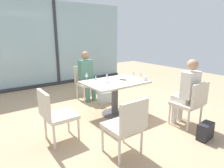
{
  "coord_description": "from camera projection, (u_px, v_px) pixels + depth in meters",
  "views": [
    {
      "loc": [
        -2.38,
        -3.15,
        1.7
      ],
      "look_at": [
        0.0,
        0.1,
        0.65
      ],
      "focal_mm": 31.37,
      "sensor_mm": 36.0,
      "label": 1
    }
  ],
  "objects": [
    {
      "name": "ground_plane",
      "position": [
        115.0,
        114.0,
        4.24
      ],
      "size": [
        12.0,
        12.0,
        0.0
      ],
      "primitive_type": "plane",
      "color": "tan"
    },
    {
      "name": "window_wall_backdrop",
      "position": [
        57.0,
        48.0,
        6.44
      ],
      "size": [
        5.03,
        0.1,
        2.7
      ],
      "color": "#99B7BC",
      "rests_on": "ground_plane"
    },
    {
      "name": "dining_table_main",
      "position": [
        115.0,
        90.0,
        4.11
      ],
      "size": [
        1.26,
        0.92,
        0.73
      ],
      "color": "#BCB29E",
      "rests_on": "ground_plane"
    },
    {
      "name": "chair_near_window",
      "position": [
        85.0,
        80.0,
        5.13
      ],
      "size": [
        0.46,
        0.51,
        0.87
      ],
      "color": "beige",
      "rests_on": "ground_plane"
    },
    {
      "name": "chair_front_right",
      "position": [
        191.0,
        101.0,
        3.55
      ],
      "size": [
        0.46,
        0.5,
        0.87
      ],
      "color": "beige",
      "rests_on": "ground_plane"
    },
    {
      "name": "chair_front_left",
      "position": [
        127.0,
        124.0,
        2.67
      ],
      "size": [
        0.46,
        0.5,
        0.87
      ],
      "color": "beige",
      "rests_on": "ground_plane"
    },
    {
      "name": "chair_side_end",
      "position": [
        55.0,
        113.0,
        3.04
      ],
      "size": [
        0.5,
        0.46,
        0.87
      ],
      "color": "beige",
      "rests_on": "ground_plane"
    },
    {
      "name": "person_near_window",
      "position": [
        87.0,
        74.0,
        4.99
      ],
      "size": [
        0.34,
        0.39,
        1.26
      ],
      "color": "#4C7F6B",
      "rests_on": "ground_plane"
    },
    {
      "name": "person_front_right",
      "position": [
        187.0,
        89.0,
        3.59
      ],
      "size": [
        0.34,
        0.39,
        1.26
      ],
      "color": "silver",
      "rests_on": "ground_plane"
    },
    {
      "name": "wine_glass_0",
      "position": [
        140.0,
        74.0,
        4.17
      ],
      "size": [
        0.07,
        0.07,
        0.18
      ],
      "color": "silver",
      "rests_on": "dining_table_main"
    },
    {
      "name": "wine_glass_1",
      "position": [
        96.0,
        78.0,
        3.76
      ],
      "size": [
        0.07,
        0.07,
        0.18
      ],
      "color": "silver",
      "rests_on": "dining_table_main"
    },
    {
      "name": "wine_glass_2",
      "position": [
        87.0,
        75.0,
        4.06
      ],
      "size": [
        0.07,
        0.07,
        0.18
      ],
      "color": "silver",
      "rests_on": "dining_table_main"
    },
    {
      "name": "wine_glass_3",
      "position": [
        107.0,
        76.0,
        3.97
      ],
      "size": [
        0.07,
        0.07,
        0.18
      ],
      "color": "silver",
      "rests_on": "dining_table_main"
    },
    {
      "name": "wine_glass_4",
      "position": [
        133.0,
        72.0,
        4.29
      ],
      "size": [
        0.07,
        0.07,
        0.18
      ],
      "color": "silver",
      "rests_on": "dining_table_main"
    },
    {
      "name": "coffee_cup",
      "position": [
        145.0,
        78.0,
        4.11
      ],
      "size": [
        0.08,
        0.08,
        0.09
      ],
      "primitive_type": "cylinder",
      "color": "white",
      "rests_on": "dining_table_main"
    },
    {
      "name": "cell_phone_on_table",
      "position": [
        123.0,
        80.0,
        4.17
      ],
      "size": [
        0.13,
        0.16,
        0.01
      ],
      "primitive_type": "cube",
      "rotation": [
        0.0,
        0.0,
        0.49
      ],
      "color": "black",
      "rests_on": "dining_table_main"
    },
    {
      "name": "handbag_0",
      "position": [
        105.0,
        98.0,
        4.88
      ],
      "size": [
        0.31,
        0.17,
        0.28
      ],
      "primitive_type": "cube",
      "rotation": [
        0.0,
        0.0,
        -0.04
      ],
      "color": "silver",
      "rests_on": "ground_plane"
    },
    {
      "name": "handbag_1",
      "position": [
        205.0,
        131.0,
        3.21
      ],
      "size": [
        0.31,
        0.18,
        0.28
      ],
      "primitive_type": "cube",
      "rotation": [
        0.0,
        0.0,
        0.07
      ],
      "color": "#232328",
      "rests_on": "ground_plane"
    }
  ]
}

